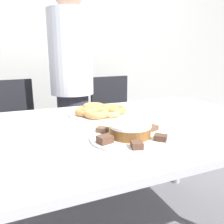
{
  "coord_description": "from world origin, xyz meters",
  "views": [
    {
      "loc": [
        -0.35,
        -0.93,
        1.05
      ],
      "look_at": [
        0.05,
        0.01,
        0.8
      ],
      "focal_mm": 35.0,
      "sensor_mm": 36.0,
      "label": 1
    }
  ],
  "objects": [
    {
      "name": "donut_0",
      "position": [
        0.06,
        0.22,
        0.76
      ],
      "size": [
        0.11,
        0.11,
        0.04
      ],
      "color": "#D18E4C",
      "rests_on": "plate_donuts"
    },
    {
      "name": "lamington_4",
      "position": [
        0.16,
        -0.17,
        0.76
      ],
      "size": [
        0.06,
        0.05,
        0.02
      ],
      "rotation": [
        0.0,
        0.0,
        6.53
      ],
      "color": "brown",
      "rests_on": "plate_cake"
    },
    {
      "name": "donut_7",
      "position": [
        -0.0,
        0.26,
        0.76
      ],
      "size": [
        0.12,
        0.12,
        0.03
      ],
      "color": "#C68447",
      "rests_on": "plate_donuts"
    },
    {
      "name": "donut_8",
      "position": [
        -0.03,
        0.2,
        0.76
      ],
      "size": [
        0.12,
        0.12,
        0.03
      ],
      "color": "#C68447",
      "rests_on": "plate_donuts"
    },
    {
      "name": "donut_1",
      "position": [
        0.01,
        0.13,
        0.76
      ],
      "size": [
        0.13,
        0.13,
        0.04
      ],
      "color": "tan",
      "rests_on": "plate_donuts"
    },
    {
      "name": "office_chair_left",
      "position": [
        -0.43,
        0.86,
        0.42
      ],
      "size": [
        0.51,
        0.51,
        0.88
      ],
      "rotation": [
        0.0,
        0.0,
        0.17
      ],
      "color": "black",
      "rests_on": "ground_plane"
    },
    {
      "name": "plate_cake",
      "position": [
        0.04,
        -0.2,
        0.74
      ],
      "size": [
        0.32,
        0.32,
        0.01
      ],
      "color": "white",
      "rests_on": "table"
    },
    {
      "name": "table",
      "position": [
        0.0,
        0.0,
        0.66
      ],
      "size": [
        1.77,
        0.96,
        0.74
      ],
      "color": "silver",
      "rests_on": "ground_plane"
    },
    {
      "name": "frosted_cake",
      "position": [
        0.04,
        -0.2,
        0.77
      ],
      "size": [
        0.17,
        0.17,
        0.05
      ],
      "color": "brown",
      "rests_on": "plate_cake"
    },
    {
      "name": "donut_3",
      "position": [
        0.14,
        0.17,
        0.76
      ],
      "size": [
        0.13,
        0.13,
        0.04
      ],
      "color": "#D18E4C",
      "rests_on": "plate_donuts"
    },
    {
      "name": "donut_5",
      "position": [
        0.1,
        0.27,
        0.76
      ],
      "size": [
        0.1,
        0.1,
        0.03
      ],
      "color": "tan",
      "rests_on": "plate_donuts"
    },
    {
      "name": "wall_back",
      "position": [
        0.0,
        1.58,
        1.3
      ],
      "size": [
        8.0,
        0.05,
        2.6
      ],
      "color": "beige",
      "rests_on": "ground_plane"
    },
    {
      "name": "person_standing",
      "position": [
        0.03,
        0.76,
        0.84
      ],
      "size": [
        0.33,
        0.33,
        1.59
      ],
      "color": "#383842",
      "rests_on": "ground_plane"
    },
    {
      "name": "donut_2",
      "position": [
        0.09,
        0.12,
        0.76
      ],
      "size": [
        0.11,
        0.11,
        0.03
      ],
      "color": "#E5AD66",
      "rests_on": "plate_donuts"
    },
    {
      "name": "lamington_2",
      "position": [
        0.01,
        -0.32,
        0.76
      ],
      "size": [
        0.05,
        0.05,
        0.02
      ],
      "rotation": [
        0.0,
        0.0,
        4.44
      ],
      "color": "brown",
      "rests_on": "plate_cake"
    },
    {
      "name": "lamington_5",
      "position": [
        0.07,
        -0.08,
        0.76
      ],
      "size": [
        0.06,
        0.07,
        0.02
      ],
      "rotation": [
        0.0,
        0.0,
        7.58
      ],
      "color": "#513828",
      "rests_on": "plate_cake"
    },
    {
      "name": "lamington_0",
      "position": [
        -0.05,
        -0.11,
        0.76
      ],
      "size": [
        0.06,
        0.06,
        0.02
      ],
      "rotation": [
        0.0,
        0.0,
        2.34
      ],
      "color": "brown",
      "rests_on": "plate_cake"
    },
    {
      "name": "office_chair_right",
      "position": [
        0.46,
        0.86,
        0.42
      ],
      "size": [
        0.5,
        0.5,
        0.88
      ],
      "rotation": [
        0.0,
        0.0,
        0.16
      ],
      "color": "black",
      "rests_on": "ground_plane"
    },
    {
      "name": "donut_6",
      "position": [
        0.04,
        0.28,
        0.77
      ],
      "size": [
        0.13,
        0.13,
        0.04
      ],
      "color": "tan",
      "rests_on": "plate_donuts"
    },
    {
      "name": "plate_donuts",
      "position": [
        0.06,
        0.22,
        0.74
      ],
      "size": [
        0.36,
        0.36,
        0.01
      ],
      "color": "white",
      "rests_on": "table"
    },
    {
      "name": "donut_4",
      "position": [
        0.15,
        0.24,
        0.76
      ],
      "size": [
        0.13,
        0.13,
        0.03
      ],
      "color": "#D18E4C",
      "rests_on": "plate_donuts"
    },
    {
      "name": "lamington_3",
      "position": [
        0.13,
        -0.29,
        0.76
      ],
      "size": [
        0.06,
        0.06,
        0.02
      ],
      "rotation": [
        0.0,
        0.0,
        5.48
      ],
      "color": "#513828",
      "rests_on": "plate_cake"
    },
    {
      "name": "lamington_1",
      "position": [
        -0.08,
        -0.23,
        0.76
      ],
      "size": [
        0.06,
        0.05,
        0.03
      ],
      "rotation": [
        0.0,
        0.0,
        3.39
      ],
      "color": "brown",
      "rests_on": "plate_cake"
    }
  ]
}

